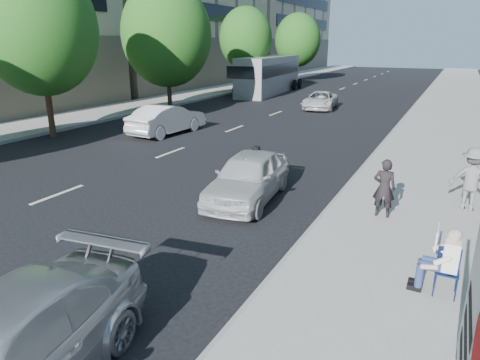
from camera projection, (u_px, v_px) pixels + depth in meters
The scene contains 16 objects.
ground at pixel (201, 272), 8.89m from camera, with size 160.00×160.00×0.00m, color black.
near_sidewalk at pixel (448, 125), 24.13m from camera, with size 5.00×120.00×0.15m, color gray.
far_sidewalk at pixel (153, 103), 33.05m from camera, with size 4.50×120.00×0.15m, color gray.
tree_far_b at pixel (39, 29), 19.99m from camera, with size 5.40×5.40×8.24m.
tree_far_c at pixel (167, 35), 28.52m from camera, with size 6.00×6.00×8.47m.
tree_far_d at pixel (246, 38), 38.74m from camera, with size 4.80×4.80×7.65m.
tree_far_e at pixel (298, 40), 50.66m from camera, with size 5.40×5.40×7.89m.
seated_protester at pixel (443, 257), 7.69m from camera, with size 0.83×1.12×1.31m.
jogger at pixel (472, 179), 11.51m from camera, with size 1.14×0.66×1.76m, color slate.
pedestrian_woman at pixel (384, 188), 11.12m from camera, with size 0.57×0.37×1.56m, color black.
protest_banner at pixel (471, 352), 4.56m from camera, with size 0.08×3.06×2.20m.
white_sedan_near at pixel (248, 177), 12.77m from camera, with size 1.70×4.24×1.44m, color silver.
white_sedan_mid at pixel (167, 119), 22.07m from camera, with size 1.60×4.58×1.51m, color silver.
white_sedan_far at pixel (320, 100), 30.37m from camera, with size 2.02×4.37×1.22m, color silver.
motorcycle at pixel (257, 170), 13.76m from camera, with size 0.74×2.05×1.42m.
bus at pixel (269, 75), 39.80m from camera, with size 3.68×12.25×3.30m.
Camera 1 is at (4.28, -6.65, 4.55)m, focal length 32.00 mm.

